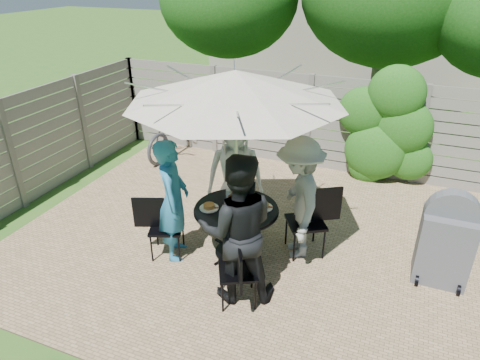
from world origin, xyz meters
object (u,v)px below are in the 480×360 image
at_px(plate_back, 236,193).
at_px(glass_front, 245,214).
at_px(chair_left, 166,238).
at_px(person_right, 299,199).
at_px(bicycle, 177,131).
at_px(coffee_cup, 243,196).
at_px(plate_left, 209,207).
at_px(person_back, 235,173).
at_px(chair_front, 238,283).
at_px(plate_extra, 251,218).
at_px(patio_table, 236,222).
at_px(person_front, 237,230).
at_px(plate_right, 263,206).
at_px(glass_back, 228,194).
at_px(umbrella, 236,86).
at_px(glass_right, 255,199).
at_px(syrup_jug, 232,201).
at_px(chair_right, 306,234).
at_px(plate_front, 237,221).
at_px(person_left, 173,201).
at_px(bbq_grill, 445,241).
at_px(chair_back, 235,203).

distance_m(plate_back, glass_front, 0.63).
bearing_deg(chair_left, person_right, 2.67).
bearing_deg(bicycle, person_right, -31.78).
height_order(coffee_cup, bicycle, bicycle).
bearing_deg(plate_left, person_back, 89.86).
distance_m(chair_front, plate_extra, 0.84).
height_order(patio_table, person_front, person_front).
bearing_deg(coffee_cup, plate_back, 148.84).
bearing_deg(plate_right, coffee_cup, 163.07).
xyz_separation_m(glass_back, coffee_cup, (0.20, 0.04, -0.01)).
relative_size(chair_left, glass_front, 6.42).
bearing_deg(umbrella, glass_right, 45.30).
bearing_deg(syrup_jug, umbrella, -16.50).
distance_m(umbrella, chair_right, 2.29).
height_order(person_front, glass_front, person_front).
bearing_deg(bicycle, plate_back, -41.01).
distance_m(coffee_cup, bicycle, 3.59).
distance_m(umbrella, plate_front, 1.66).
height_order(person_left, plate_extra, person_left).
bearing_deg(glass_right, person_back, 133.00).
relative_size(umbrella, bbq_grill, 2.72).
xyz_separation_m(patio_table, plate_back, (-0.14, 0.33, 0.25)).
relative_size(chair_left, chair_front, 0.98).
height_order(plate_extra, glass_front, glass_front).
bearing_deg(person_front, person_back, -90.00).
distance_m(syrup_jug, bbq_grill, 2.73).
bearing_deg(person_left, person_front, -135.00).
xyz_separation_m(person_left, coffee_cup, (0.77, 0.57, -0.07)).
height_order(chair_front, plate_front, chair_front).
height_order(patio_table, bbq_grill, bbq_grill).
bearing_deg(chair_right, person_front, 32.93).
height_order(person_left, bbq_grill, person_left).
relative_size(chair_back, person_front, 0.44).
bearing_deg(chair_left, glass_right, 7.55).
xyz_separation_m(patio_table, syrup_jug, (-0.07, 0.02, 0.30)).
relative_size(glass_back, syrup_jug, 0.88).
distance_m(plate_extra, glass_front, 0.10).
xyz_separation_m(glass_front, glass_right, (-0.00, 0.40, 0.00)).
distance_m(plate_back, plate_extra, 0.68).
bearing_deg(plate_extra, bbq_grill, 15.89).
height_order(chair_front, chair_right, chair_right).
bearing_deg(syrup_jug, coffee_cup, 70.04).
height_order(glass_front, coffee_cup, glass_front).
xyz_separation_m(plate_extra, glass_front, (-0.08, 0.01, 0.05)).
distance_m(person_front, glass_right, 0.98).
bearing_deg(plate_back, chair_back, 113.26).
xyz_separation_m(chair_back, plate_front, (0.52, -1.22, 0.51)).
distance_m(glass_front, coffee_cup, 0.48).
bearing_deg(glass_right, plate_right, -22.95).
relative_size(chair_right, plate_back, 3.85).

